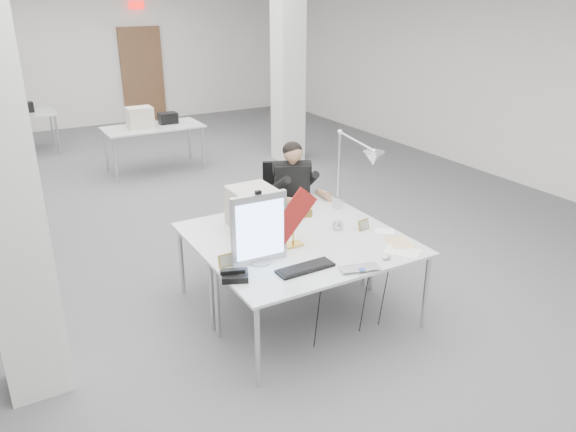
% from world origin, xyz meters
% --- Properties ---
extents(room_shell, '(10.04, 14.04, 3.24)m').
position_xyz_m(room_shell, '(0.04, 0.13, 1.69)').
color(room_shell, '#555558').
rests_on(room_shell, ground).
extents(desk_main, '(1.80, 0.90, 0.02)m').
position_xyz_m(desk_main, '(0.00, -2.50, 0.74)').
color(desk_main, silver).
rests_on(desk_main, room_shell).
extents(desk_second, '(1.80, 0.90, 0.02)m').
position_xyz_m(desk_second, '(0.00, -1.60, 0.74)').
color(desk_second, silver).
rests_on(desk_second, room_shell).
extents(bg_desk_a, '(1.60, 0.80, 0.02)m').
position_xyz_m(bg_desk_a, '(0.20, 3.00, 0.74)').
color(bg_desk_a, silver).
rests_on(bg_desk_a, room_shell).
extents(bg_desk_b, '(1.60, 0.80, 0.02)m').
position_xyz_m(bg_desk_b, '(-1.80, 5.20, 0.74)').
color(bg_desk_b, silver).
rests_on(bg_desk_b, room_shell).
extents(office_chair, '(0.66, 0.66, 1.01)m').
position_xyz_m(office_chair, '(0.57, -0.94, 0.51)').
color(office_chair, black).
rests_on(office_chair, room_shell).
extents(seated_person, '(0.72, 0.79, 0.95)m').
position_xyz_m(seated_person, '(0.57, -0.99, 0.90)').
color(seated_person, black).
rests_on(seated_person, office_chair).
extents(monitor, '(0.49, 0.07, 0.60)m').
position_xyz_m(monitor, '(-0.52, -2.32, 1.06)').
color(monitor, '#ACACB0').
rests_on(monitor, desk_main).
extents(pennant, '(0.47, 0.05, 0.50)m').
position_xyz_m(pennant, '(-0.23, -2.35, 1.12)').
color(pennant, maroon).
rests_on(pennant, monitor).
extents(keyboard, '(0.49, 0.18, 0.02)m').
position_xyz_m(keyboard, '(-0.26, -2.63, 0.77)').
color(keyboard, black).
rests_on(keyboard, desk_main).
extents(laptop, '(0.37, 0.29, 0.03)m').
position_xyz_m(laptop, '(0.10, -2.90, 0.77)').
color(laptop, silver).
rests_on(laptop, desk_main).
extents(mouse, '(0.09, 0.06, 0.03)m').
position_xyz_m(mouse, '(0.43, -2.81, 0.77)').
color(mouse, '#A5A5AA').
rests_on(mouse, desk_main).
extents(bankers_lamp, '(0.28, 0.16, 0.30)m').
position_xyz_m(bankers_lamp, '(-0.12, -2.18, 0.90)').
color(bankers_lamp, gold).
rests_on(bankers_lamp, desk_main).
extents(desk_phone, '(0.26, 0.25, 0.05)m').
position_xyz_m(desk_phone, '(-0.83, -2.49, 0.78)').
color(desk_phone, black).
rests_on(desk_phone, desk_main).
extents(picture_frame_left, '(0.14, 0.04, 0.11)m').
position_xyz_m(picture_frame_left, '(-0.80, -2.26, 0.81)').
color(picture_frame_left, '#AD924A').
rests_on(picture_frame_left, desk_main).
extents(picture_frame_right, '(0.13, 0.05, 0.10)m').
position_xyz_m(picture_frame_right, '(0.64, -2.20, 0.81)').
color(picture_frame_right, olive).
rests_on(picture_frame_right, desk_main).
extents(desk_clock, '(0.11, 0.07, 0.11)m').
position_xyz_m(desk_clock, '(0.42, -2.09, 0.81)').
color(desk_clock, '#ACADB1').
rests_on(desk_clock, desk_main).
extents(paper_stack_a, '(0.34, 0.37, 0.01)m').
position_xyz_m(paper_stack_a, '(0.64, -2.76, 0.76)').
color(paper_stack_a, white).
rests_on(paper_stack_a, desk_main).
extents(paper_stack_b, '(0.27, 0.32, 0.01)m').
position_xyz_m(paper_stack_b, '(0.74, -2.61, 0.76)').
color(paper_stack_b, '#D5B77F').
rests_on(paper_stack_b, desk_main).
extents(paper_stack_c, '(0.22, 0.21, 0.01)m').
position_xyz_m(paper_stack_c, '(0.78, -2.34, 0.76)').
color(paper_stack_c, white).
rests_on(paper_stack_c, desk_main).
extents(beige_monitor, '(0.40, 0.38, 0.38)m').
position_xyz_m(beige_monitor, '(-0.23, -1.59, 0.95)').
color(beige_monitor, '#C1B3A0').
rests_on(beige_monitor, desk_second).
extents(architect_lamp, '(0.25, 0.73, 0.94)m').
position_xyz_m(architect_lamp, '(0.75, -1.85, 1.22)').
color(architect_lamp, silver).
rests_on(architect_lamp, desk_second).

